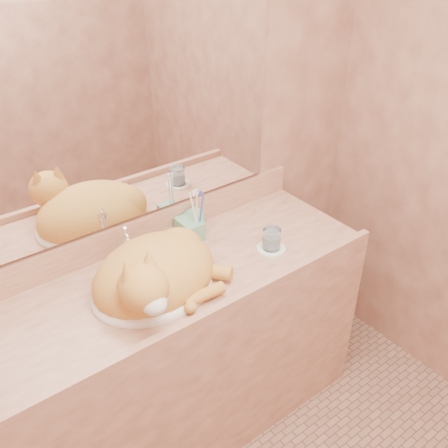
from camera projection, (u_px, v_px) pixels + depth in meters
wall_back at (124, 155)px, 1.82m from camera, size 2.40×0.02×2.50m
vanity_counter at (176, 358)px, 2.08m from camera, size 1.60×0.55×0.85m
mirror at (121, 119)px, 1.74m from camera, size 1.30×0.02×0.80m
sink_basin at (152, 274)px, 1.76m from camera, size 0.46×0.39×0.14m
faucet at (128, 249)px, 1.87m from camera, size 0.07×0.12×0.16m
cat at (155, 273)px, 1.74m from camera, size 0.52×0.44×0.26m
soap_dispenser at (197, 225)px, 2.00m from camera, size 0.08×0.08×0.18m
toothbrush_cup at (198, 229)px, 2.05m from camera, size 0.13×0.13×0.09m
toothbrushes at (198, 210)px, 2.00m from camera, size 0.04×0.04×0.23m
saucer at (271, 249)px, 2.00m from camera, size 0.12×0.12×0.01m
water_glass at (272, 239)px, 1.98m from camera, size 0.07×0.07×0.09m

